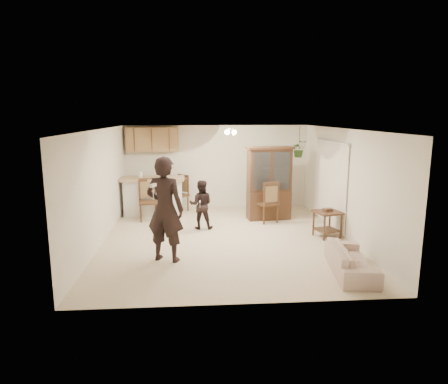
{
  "coord_description": "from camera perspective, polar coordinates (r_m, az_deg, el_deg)",
  "views": [
    {
      "loc": [
        -0.7,
        -8.8,
        2.81
      ],
      "look_at": [
        0.0,
        0.4,
        1.02
      ],
      "focal_mm": 32.0,
      "sensor_mm": 36.0,
      "label": 1
    }
  ],
  "objects": [
    {
      "name": "controller_child",
      "position": [
        9.62,
        -3.46,
        -1.37
      ],
      "size": [
        0.04,
        0.11,
        0.03
      ],
      "primitive_type": "cube",
      "rotation": [
        0.0,
        0.0,
        3.04
      ],
      "color": "white",
      "rests_on": "child"
    },
    {
      "name": "wall_left",
      "position": [
        9.17,
        -17.22,
        0.7
      ],
      "size": [
        0.02,
        6.5,
        2.5
      ],
      "primitive_type": "cube",
      "color": "silver",
      "rests_on": "ground"
    },
    {
      "name": "china_hutch",
      "position": [
        10.85,
        6.45,
        1.18
      ],
      "size": [
        1.29,
        0.61,
        1.97
      ],
      "rotation": [
        0.0,
        0.0,
        0.11
      ],
      "color": "#352213",
      "rests_on": "floor"
    },
    {
      "name": "bar_top",
      "position": [
        11.34,
        -10.13,
        1.89
      ],
      "size": [
        1.75,
        0.7,
        0.08
      ],
      "primitive_type": "cube",
      "color": "#A07D60",
      "rests_on": "breakfast_bar"
    },
    {
      "name": "controller_adult",
      "position": [
        7.19,
        -10.11,
        0.93
      ],
      "size": [
        0.11,
        0.19,
        0.05
      ],
      "primitive_type": "cube",
      "rotation": [
        0.0,
        0.0,
        2.79
      ],
      "color": "white",
      "rests_on": "adult"
    },
    {
      "name": "side_table",
      "position": [
        9.6,
        14.52,
        -4.39
      ],
      "size": [
        0.69,
        0.69,
        0.68
      ],
      "rotation": [
        0.0,
        0.0,
        0.27
      ],
      "color": "#352213",
      "rests_on": "floor"
    },
    {
      "name": "floor",
      "position": [
        9.26,
        0.18,
        -6.67
      ],
      "size": [
        6.5,
        6.5,
        0.0
      ],
      "primitive_type": "plane",
      "color": "beige",
      "rests_on": "ground"
    },
    {
      "name": "upper_cabinets",
      "position": [
        11.95,
        -10.2,
        7.41
      ],
      "size": [
        1.5,
        0.34,
        0.7
      ],
      "primitive_type": "cube",
      "color": "olive",
      "rests_on": "wall_back"
    },
    {
      "name": "ceiling_fixture",
      "position": [
        10.04,
        0.79,
        8.65
      ],
      "size": [
        0.36,
        0.36,
        0.2
      ],
      "primitive_type": null,
      "color": "#FFE9BF",
      "rests_on": "ceiling"
    },
    {
      "name": "adult",
      "position": [
        7.76,
        -8.41,
        -3.38
      ],
      "size": [
        0.76,
        0.63,
        1.8
      ],
      "primitive_type": "imported",
      "rotation": [
        0.0,
        0.0,
        2.79
      ],
      "color": "black",
      "rests_on": "floor"
    },
    {
      "name": "chair_hutch_right",
      "position": [
        10.67,
        6.14,
        -2.6
      ],
      "size": [
        0.63,
        0.63,
        1.11
      ],
      "rotation": [
        0.0,
        0.0,
        3.49
      ],
      "color": "#352213",
      "rests_on": "floor"
    },
    {
      "name": "wall_back",
      "position": [
        12.17,
        -1.03,
        3.62
      ],
      "size": [
        5.5,
        0.02,
        2.5
      ],
      "primitive_type": "cube",
      "color": "silver",
      "rests_on": "ground"
    },
    {
      "name": "wall_front",
      "position": [
        5.8,
        2.72,
        -4.6
      ],
      "size": [
        5.5,
        0.02,
        2.5
      ],
      "primitive_type": "cube",
      "color": "silver",
      "rests_on": "ground"
    },
    {
      "name": "ceiling",
      "position": [
        8.83,
        0.19,
        8.98
      ],
      "size": [
        5.5,
        6.5,
        0.02
      ],
      "primitive_type": "cube",
      "color": "silver",
      "rests_on": "wall_back"
    },
    {
      "name": "sofa",
      "position": [
        7.58,
        17.75,
        -8.36
      ],
      "size": [
        0.98,
        1.96,
        0.73
      ],
      "primitive_type": "imported",
      "rotation": [
        0.0,
        0.0,
        1.43
      ],
      "color": "beige",
      "rests_on": "floor"
    },
    {
      "name": "child",
      "position": [
        9.92,
        -3.31,
        -1.46
      ],
      "size": [
        0.71,
        0.58,
        1.35
      ],
      "primitive_type": "imported",
      "rotation": [
        0.0,
        0.0,
        3.04
      ],
      "color": "black",
      "rests_on": "floor"
    },
    {
      "name": "plant_cord",
      "position": [
        11.61,
        10.72,
        7.67
      ],
      "size": [
        0.01,
        0.01,
        0.65
      ],
      "primitive_type": "cylinder",
      "color": "black",
      "rests_on": "ceiling"
    },
    {
      "name": "wall_right",
      "position": [
        9.57,
        16.82,
        1.14
      ],
      "size": [
        0.02,
        6.5,
        2.5
      ],
      "primitive_type": "cube",
      "color": "silver",
      "rests_on": "ground"
    },
    {
      "name": "breakfast_bar",
      "position": [
        11.44,
        -10.04,
        -0.83
      ],
      "size": [
        1.6,
        0.55,
        1.0
      ],
      "primitive_type": "cube",
      "color": "silver",
      "rests_on": "floor"
    },
    {
      "name": "chair_hutch_left",
      "position": [
        11.86,
        -6.5,
        -1.29
      ],
      "size": [
        0.67,
        0.67,
        1.07
      ],
      "rotation": [
        0.0,
        0.0,
        -0.78
      ],
      "color": "#352213",
      "rests_on": "floor"
    },
    {
      "name": "vertical_blinds",
      "position": [
        10.42,
        14.81,
        1.18
      ],
      "size": [
        0.06,
        2.3,
        2.1
      ],
      "primitive_type": null,
      "color": "silver",
      "rests_on": "wall_right"
    },
    {
      "name": "chair_bar",
      "position": [
        10.96,
        -10.76,
        -2.37
      ],
      "size": [
        0.55,
        0.55,
        1.11
      ],
      "rotation": [
        0.0,
        0.0,
        0.13
      ],
      "color": "#352213",
      "rests_on": "floor"
    },
    {
      "name": "hanging_plant",
      "position": [
        11.63,
        10.67,
        6.07
      ],
      "size": [
        0.43,
        0.37,
        0.48
      ],
      "primitive_type": "imported",
      "color": "#2D5C24",
      "rests_on": "ceiling"
    }
  ]
}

